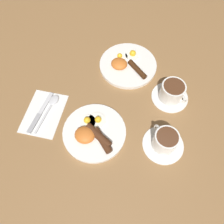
{
  "coord_description": "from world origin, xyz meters",
  "views": [
    {
      "loc": [
        0.16,
        -0.29,
        0.76
      ],
      "look_at": [
        0.04,
        0.09,
        0.03
      ],
      "focal_mm": 35.0,
      "sensor_mm": 36.0,
      "label": 1
    }
  ],
  "objects_px": {
    "teacup_near": "(165,141)",
    "spoon": "(52,104)",
    "teacup_far": "(172,93)",
    "breakfast_plate_far": "(127,64)",
    "breakfast_plate_near": "(94,132)",
    "knife": "(39,114)"
  },
  "relations": [
    {
      "from": "teacup_far",
      "to": "breakfast_plate_near",
      "type": "bearing_deg",
      "value": -134.7
    },
    {
      "from": "breakfast_plate_far",
      "to": "spoon",
      "type": "relative_size",
      "value": 1.39
    },
    {
      "from": "breakfast_plate_far",
      "to": "knife",
      "type": "xyz_separation_m",
      "value": [
        -0.26,
        -0.34,
        -0.01
      ]
    },
    {
      "from": "breakfast_plate_far",
      "to": "spoon",
      "type": "bearing_deg",
      "value": -129.79
    },
    {
      "from": "teacup_near",
      "to": "spoon",
      "type": "distance_m",
      "value": 0.46
    },
    {
      "from": "breakfast_plate_far",
      "to": "teacup_far",
      "type": "xyz_separation_m",
      "value": [
        0.21,
        -0.11,
        0.02
      ]
    },
    {
      "from": "spoon",
      "to": "knife",
      "type": "bearing_deg",
      "value": 157.85
    },
    {
      "from": "teacup_near",
      "to": "breakfast_plate_near",
      "type": "bearing_deg",
      "value": -172.1
    },
    {
      "from": "teacup_near",
      "to": "spoon",
      "type": "bearing_deg",
      "value": 175.76
    },
    {
      "from": "spoon",
      "to": "teacup_far",
      "type": "bearing_deg",
      "value": -65.93
    },
    {
      "from": "knife",
      "to": "spoon",
      "type": "distance_m",
      "value": 0.06
    },
    {
      "from": "teacup_far",
      "to": "spoon",
      "type": "height_order",
      "value": "teacup_far"
    },
    {
      "from": "teacup_near",
      "to": "knife",
      "type": "distance_m",
      "value": 0.49
    },
    {
      "from": "breakfast_plate_near",
      "to": "breakfast_plate_far",
      "type": "height_order",
      "value": "breakfast_plate_near"
    },
    {
      "from": "breakfast_plate_far",
      "to": "teacup_near",
      "type": "height_order",
      "value": "teacup_near"
    },
    {
      "from": "breakfast_plate_near",
      "to": "teacup_near",
      "type": "bearing_deg",
      "value": 7.9
    },
    {
      "from": "breakfast_plate_far",
      "to": "spoon",
      "type": "xyz_separation_m",
      "value": [
        -0.23,
        -0.28,
        -0.0
      ]
    },
    {
      "from": "teacup_far",
      "to": "breakfast_plate_far",
      "type": "bearing_deg",
      "value": 153.33
    },
    {
      "from": "teacup_far",
      "to": "knife",
      "type": "bearing_deg",
      "value": -153.69
    },
    {
      "from": "breakfast_plate_near",
      "to": "knife",
      "type": "distance_m",
      "value": 0.23
    },
    {
      "from": "breakfast_plate_far",
      "to": "knife",
      "type": "bearing_deg",
      "value": -127.58
    },
    {
      "from": "breakfast_plate_far",
      "to": "teacup_far",
      "type": "bearing_deg",
      "value": -26.67
    }
  ]
}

